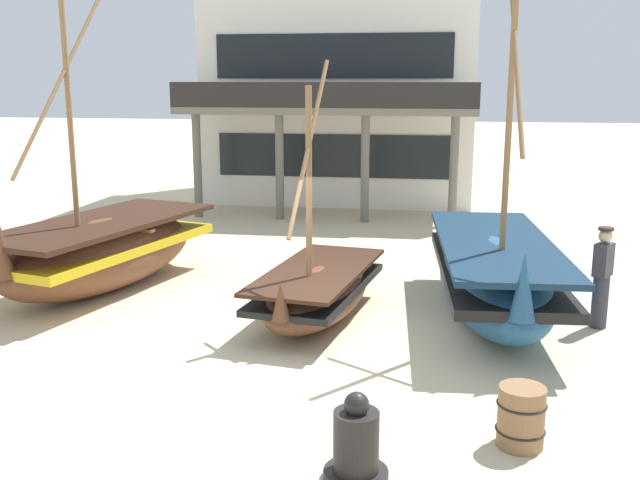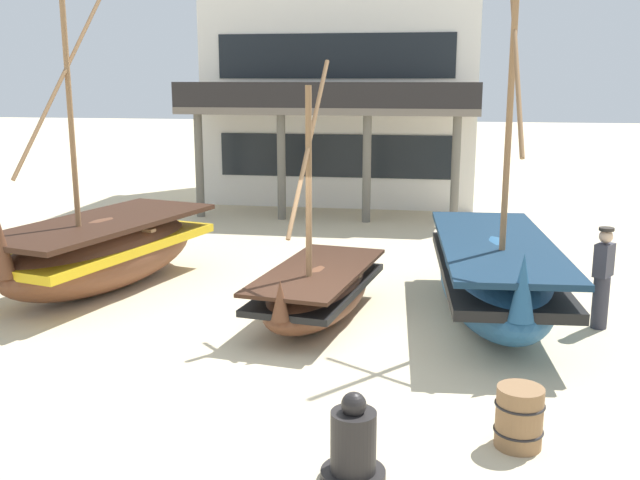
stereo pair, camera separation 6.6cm
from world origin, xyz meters
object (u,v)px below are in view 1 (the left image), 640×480
wooden_barrel (521,417)px  harbor_building_main (344,59)px  fishing_boat_near_left (102,251)px  fishing_boat_far_right (317,291)px  fisherman_by_hull (602,278)px  fishing_boat_centre_large (494,275)px  capstan_winch (356,446)px

wooden_barrel → harbor_building_main: (-4.28, 17.38, 4.31)m
fishing_boat_near_left → harbor_building_main: harbor_building_main is taller
fishing_boat_far_right → fisherman_by_hull: 4.67m
fisherman_by_hull → fishing_boat_centre_large: bearing=171.5°
fisherman_by_hull → fishing_boat_near_left: bearing=174.9°
fishing_boat_centre_large → capstan_winch: size_ratio=7.13×
fishing_boat_far_right → harbor_building_main: bearing=95.7°
wooden_barrel → fishing_boat_far_right: bearing=126.6°
fisherman_by_hull → wooden_barrel: 4.65m
fishing_boat_near_left → fishing_boat_far_right: bearing=-14.4°
fisherman_by_hull → harbor_building_main: 14.87m
capstan_winch → fisherman_by_hull: bearing=57.2°
fisherman_by_hull → wooden_barrel: fisherman_by_hull is taller
fishing_boat_far_right → fishing_boat_centre_large: bearing=11.1°
harbor_building_main → fishing_boat_far_right: bearing=-84.3°
wooden_barrel → capstan_winch: bearing=-150.2°
fishing_boat_far_right → harbor_building_main: size_ratio=0.46×
fishing_boat_near_left → fishing_boat_centre_large: (7.37, -0.56, 0.00)m
wooden_barrel → fisherman_by_hull: bearing=68.6°
fishing_boat_near_left → fisherman_by_hull: bearing=-5.1°
harbor_building_main → fishing_boat_centre_large: bearing=-71.5°
fishing_boat_near_left → capstan_winch: size_ratio=6.80×
capstan_winch → fishing_boat_far_right: bearing=103.9°
fishing_boat_near_left → harbor_building_main: 13.23m
harbor_building_main → wooden_barrel: bearing=-76.2°
fisherman_by_hull → harbor_building_main: size_ratio=0.18×
capstan_winch → harbor_building_main: bearing=97.9°
fishing_boat_far_right → wooden_barrel: (2.96, -3.98, -0.15)m
fishing_boat_centre_large → fisherman_by_hull: (1.69, -0.25, 0.08)m
fishing_boat_near_left → fishing_boat_far_right: (4.42, -1.14, -0.26)m
capstan_winch → wooden_barrel: bearing=29.8°
fishing_boat_centre_large → fisherman_by_hull: 1.71m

